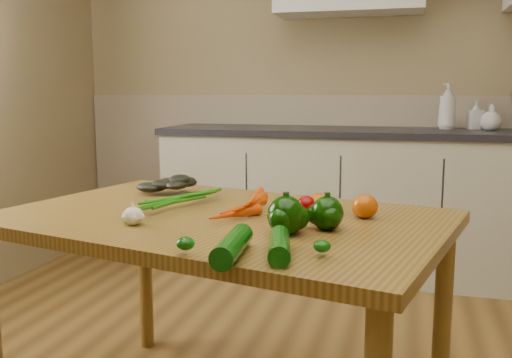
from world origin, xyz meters
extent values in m
cube|color=#97825A|center=(0.00, 2.51, 1.30)|extent=(4.00, 0.02, 2.60)
cube|color=tan|center=(0.00, 2.48, 0.55)|extent=(3.98, 0.03, 1.10)
cube|color=#B6B198|center=(0.20, 2.19, 0.43)|extent=(2.80, 0.60, 0.86)
cube|color=#28282D|center=(0.20, 2.19, 0.88)|extent=(2.84, 0.64, 0.04)
cube|color=olive|center=(-0.27, 0.34, 0.72)|extent=(1.55, 1.18, 0.04)
cylinder|color=olive|center=(-0.80, 0.86, 0.35)|extent=(0.06, 0.06, 0.70)
cylinder|color=olive|center=(0.43, 0.57, 0.35)|extent=(0.06, 0.06, 0.70)
imported|color=silver|center=(0.51, 2.30, 1.04)|extent=(0.15, 0.15, 0.28)
imported|color=silver|center=(0.67, 2.34, 0.99)|extent=(0.10, 0.10, 0.17)
imported|color=silver|center=(0.75, 2.25, 0.98)|extent=(0.17, 0.17, 0.15)
ellipsoid|color=white|center=(-0.48, 0.14, 0.77)|extent=(0.06, 0.06, 0.05)
sphere|color=#0A3302|center=(-0.03, 0.22, 0.78)|extent=(0.08, 0.08, 0.08)
sphere|color=#0A3302|center=(0.08, 0.24, 0.79)|extent=(0.09, 0.09, 0.09)
sphere|color=#0A3302|center=(-0.02, 0.15, 0.79)|extent=(0.10, 0.10, 0.10)
ellipsoid|color=#850203|center=(-0.01, 0.42, 0.77)|extent=(0.06, 0.06, 0.06)
ellipsoid|color=#CD4F05|center=(0.02, 0.44, 0.77)|extent=(0.07, 0.07, 0.07)
ellipsoid|color=#CD4F05|center=(0.17, 0.41, 0.78)|extent=(0.08, 0.08, 0.07)
cylinder|color=#074607|center=(0.01, -0.06, 0.77)|extent=(0.09, 0.21, 0.05)
cylinder|color=#074607|center=(-0.10, -0.10, 0.77)|extent=(0.08, 0.23, 0.06)
camera|label=1|loc=(0.30, -1.34, 1.13)|focal=40.00mm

